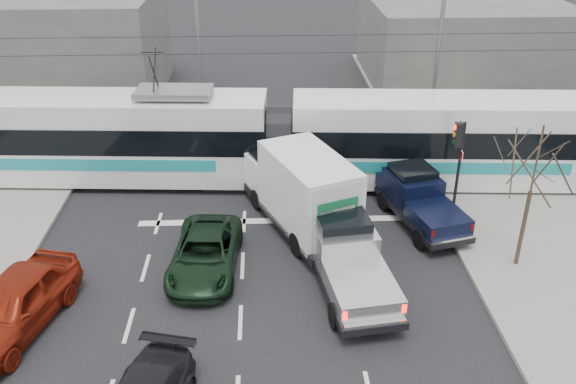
{
  "coord_description": "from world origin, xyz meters",
  "views": [
    {
      "loc": [
        -0.91,
        -14.41,
        11.82
      ],
      "look_at": [
        -0.05,
        4.92,
        1.8
      ],
      "focal_mm": 38.0,
      "sensor_mm": 36.0,
      "label": 1
    }
  ],
  "objects_px": {
    "navy_pickup": "(418,198)",
    "tram": "(278,139)",
    "street_lamp_far": "(194,31)",
    "street_lamp_near": "(436,38)",
    "red_car": "(14,305)",
    "traffic_signal": "(458,147)",
    "silver_pickup": "(346,254)",
    "box_truck": "(302,191)",
    "green_car": "(205,253)",
    "bare_tree": "(536,166)"
  },
  "relations": [
    {
      "from": "street_lamp_far",
      "to": "navy_pickup",
      "type": "bearing_deg",
      "value": -48.27
    },
    {
      "from": "bare_tree",
      "to": "silver_pickup",
      "type": "height_order",
      "value": "bare_tree"
    },
    {
      "from": "silver_pickup",
      "to": "navy_pickup",
      "type": "height_order",
      "value": "silver_pickup"
    },
    {
      "from": "street_lamp_far",
      "to": "navy_pickup",
      "type": "distance_m",
      "value": 14.33
    },
    {
      "from": "street_lamp_near",
      "to": "silver_pickup",
      "type": "distance_m",
      "value": 13.88
    },
    {
      "from": "street_lamp_far",
      "to": "tram",
      "type": "xyz_separation_m",
      "value": [
        3.92,
        -6.57,
        -3.11
      ]
    },
    {
      "from": "tram",
      "to": "box_truck",
      "type": "xyz_separation_m",
      "value": [
        0.74,
        -4.0,
        -0.45
      ]
    },
    {
      "from": "tram",
      "to": "silver_pickup",
      "type": "distance_m",
      "value": 7.77
    },
    {
      "from": "green_car",
      "to": "red_car",
      "type": "height_order",
      "value": "red_car"
    },
    {
      "from": "street_lamp_near",
      "to": "box_truck",
      "type": "height_order",
      "value": "street_lamp_near"
    },
    {
      "from": "tram",
      "to": "silver_pickup",
      "type": "relative_size",
      "value": 4.68
    },
    {
      "from": "street_lamp_far",
      "to": "tram",
      "type": "height_order",
      "value": "street_lamp_far"
    },
    {
      "from": "box_truck",
      "to": "red_car",
      "type": "xyz_separation_m",
      "value": [
        -8.69,
        -5.38,
        -0.72
      ]
    },
    {
      "from": "street_lamp_far",
      "to": "silver_pickup",
      "type": "bearing_deg",
      "value": -67.22
    },
    {
      "from": "street_lamp_far",
      "to": "street_lamp_near",
      "type": "bearing_deg",
      "value": -9.87
    },
    {
      "from": "tram",
      "to": "traffic_signal",
      "type": "bearing_deg",
      "value": -19.82
    },
    {
      "from": "street_lamp_far",
      "to": "box_truck",
      "type": "relative_size",
      "value": 1.36
    },
    {
      "from": "street_lamp_far",
      "to": "silver_pickup",
      "type": "distance_m",
      "value": 15.74
    },
    {
      "from": "street_lamp_far",
      "to": "box_truck",
      "type": "height_order",
      "value": "street_lamp_far"
    },
    {
      "from": "traffic_signal",
      "to": "bare_tree",
      "type": "bearing_deg",
      "value": -74.24
    },
    {
      "from": "navy_pickup",
      "to": "street_lamp_near",
      "type": "bearing_deg",
      "value": 59.48
    },
    {
      "from": "street_lamp_far",
      "to": "red_car",
      "type": "distance_m",
      "value": 16.99
    },
    {
      "from": "tram",
      "to": "box_truck",
      "type": "bearing_deg",
      "value": -75.75
    },
    {
      "from": "red_car",
      "to": "box_truck",
      "type": "bearing_deg",
      "value": 46.9
    },
    {
      "from": "tram",
      "to": "green_car",
      "type": "distance_m",
      "value": 7.27
    },
    {
      "from": "tram",
      "to": "navy_pickup",
      "type": "relative_size",
      "value": 5.52
    },
    {
      "from": "box_truck",
      "to": "red_car",
      "type": "distance_m",
      "value": 10.25
    },
    {
      "from": "street_lamp_near",
      "to": "street_lamp_far",
      "type": "xyz_separation_m",
      "value": [
        -11.5,
        2.0,
        0.0
      ]
    },
    {
      "from": "bare_tree",
      "to": "green_car",
      "type": "relative_size",
      "value": 1.08
    },
    {
      "from": "box_truck",
      "to": "red_car",
      "type": "relative_size",
      "value": 1.35
    },
    {
      "from": "red_car",
      "to": "navy_pickup",
      "type": "bearing_deg",
      "value": 38.59
    },
    {
      "from": "red_car",
      "to": "tram",
      "type": "bearing_deg",
      "value": 64.86
    },
    {
      "from": "green_car",
      "to": "red_car",
      "type": "relative_size",
      "value": 0.95
    },
    {
      "from": "traffic_signal",
      "to": "navy_pickup",
      "type": "relative_size",
      "value": 0.71
    },
    {
      "from": "green_car",
      "to": "box_truck",
      "type": "bearing_deg",
      "value": 41.89
    },
    {
      "from": "traffic_signal",
      "to": "green_car",
      "type": "height_order",
      "value": "traffic_signal"
    },
    {
      "from": "navy_pickup",
      "to": "bare_tree",
      "type": "bearing_deg",
      "value": -65.34
    },
    {
      "from": "box_truck",
      "to": "tram",
      "type": "bearing_deg",
      "value": 78.43
    },
    {
      "from": "tram",
      "to": "navy_pickup",
      "type": "bearing_deg",
      "value": -31.46
    },
    {
      "from": "street_lamp_far",
      "to": "bare_tree",
      "type": "bearing_deg",
      "value": -48.88
    },
    {
      "from": "traffic_signal",
      "to": "box_truck",
      "type": "height_order",
      "value": "traffic_signal"
    },
    {
      "from": "navy_pickup",
      "to": "box_truck",
      "type": "bearing_deg",
      "value": 169.68
    },
    {
      "from": "red_car",
      "to": "green_car",
      "type": "bearing_deg",
      "value": 42.61
    },
    {
      "from": "street_lamp_far",
      "to": "traffic_signal",
      "type": "bearing_deg",
      "value": -41.72
    },
    {
      "from": "navy_pickup",
      "to": "tram",
      "type": "bearing_deg",
      "value": 130.33
    },
    {
      "from": "street_lamp_near",
      "to": "navy_pickup",
      "type": "xyz_separation_m",
      "value": [
        -2.37,
        -8.24,
        -4.12
      ]
    },
    {
      "from": "bare_tree",
      "to": "box_truck",
      "type": "xyz_separation_m",
      "value": [
        -7.12,
        2.94,
        -2.24
      ]
    },
    {
      "from": "street_lamp_far",
      "to": "tram",
      "type": "relative_size",
      "value": 0.32
    },
    {
      "from": "street_lamp_near",
      "to": "street_lamp_far",
      "type": "relative_size",
      "value": 1.0
    },
    {
      "from": "box_truck",
      "to": "street_lamp_near",
      "type": "bearing_deg",
      "value": 29.32
    }
  ]
}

